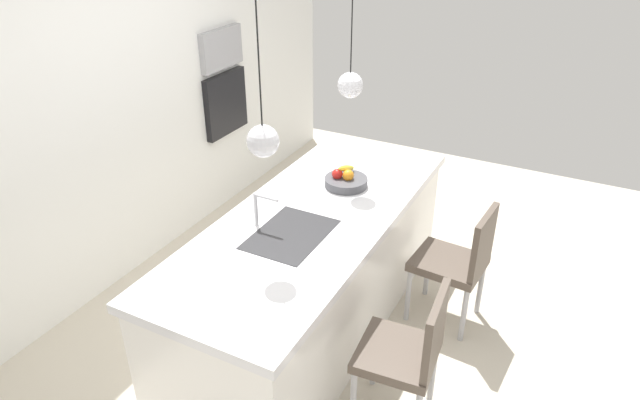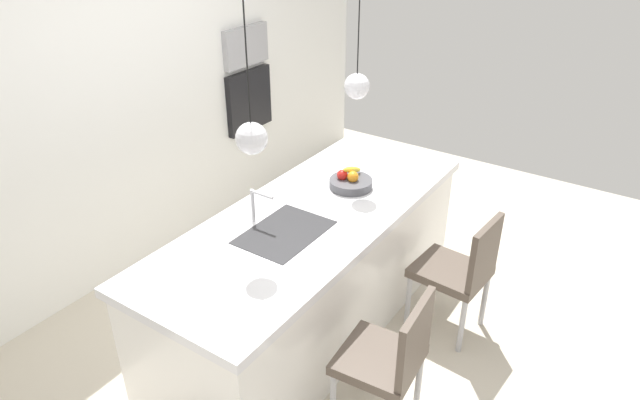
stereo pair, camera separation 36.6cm
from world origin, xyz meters
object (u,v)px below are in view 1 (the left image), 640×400
(fruit_bowl, at_px, (346,180))
(chair_middle, at_px, (459,260))
(microwave, at_px, (220,48))
(oven, at_px, (225,103))
(chair_near, at_px, (409,350))

(fruit_bowl, xyz_separation_m, chair_middle, (0.04, -0.83, -0.43))
(microwave, bearing_deg, fruit_bowl, -116.89)
(oven, height_order, chair_middle, oven)
(chair_near, bearing_deg, chair_middle, -0.30)
(fruit_bowl, bearing_deg, chair_middle, -87.08)
(chair_middle, bearing_deg, chair_near, 179.70)
(fruit_bowl, bearing_deg, microwave, 63.11)
(oven, bearing_deg, microwave, 0.00)
(microwave, bearing_deg, chair_near, -125.77)
(fruit_bowl, distance_m, chair_near, 1.32)
(fruit_bowl, xyz_separation_m, chair_near, (-0.94, -0.83, -0.42))
(oven, xyz_separation_m, chair_middle, (-0.77, -2.43, -0.48))
(fruit_bowl, distance_m, oven, 1.79)
(microwave, xyz_separation_m, chair_middle, (-0.77, -2.43, -0.98))
(microwave, distance_m, chair_middle, 2.73)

